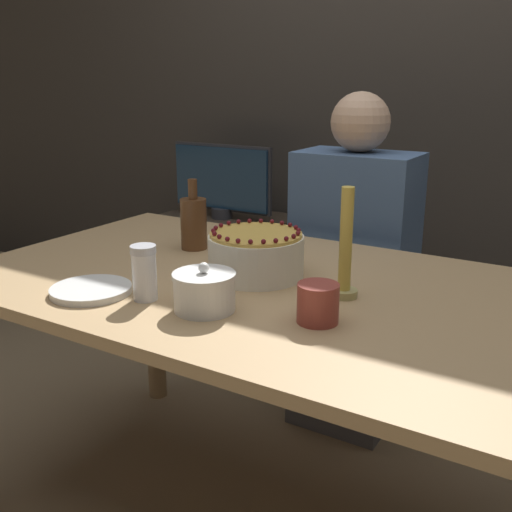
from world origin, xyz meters
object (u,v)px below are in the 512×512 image
object	(u,v)px
sugar_shaker	(144,272)
tv_monitor	(222,180)
bottle	(194,222)
cake	(256,254)
person_man_blue_shirt	(352,287)
candle	(345,254)
sugar_bowl	(204,291)

from	to	relation	value
sugar_shaker	tv_monitor	bearing A→B (deg)	117.98
bottle	tv_monitor	world-z (taller)	bottle
cake	sugar_shaker	world-z (taller)	sugar_shaker
cake	person_man_blue_shirt	xyz separation A→B (m)	(0.02, 0.62, -0.27)
sugar_shaker	candle	world-z (taller)	candle
candle	cake	bearing A→B (deg)	174.88
candle	person_man_blue_shirt	xyz separation A→B (m)	(-0.24, 0.65, -0.32)
bottle	person_man_blue_shirt	xyz separation A→B (m)	(0.31, 0.50, -0.30)
candle	bottle	size ratio (longest dim) A/B	1.24
sugar_bowl	cake	bearing A→B (deg)	95.83
sugar_shaker	person_man_blue_shirt	distance (m)	0.96
bottle	sugar_shaker	bearing A→B (deg)	-67.81
cake	tv_monitor	size ratio (longest dim) A/B	0.46
candle	bottle	world-z (taller)	candle
cake	candle	xyz separation A→B (m)	(0.25, -0.02, 0.05)
sugar_shaker	bottle	world-z (taller)	bottle
sugar_shaker	cake	bearing A→B (deg)	65.25
candle	person_man_blue_shirt	size ratio (longest dim) A/B	0.22
sugar_bowl	person_man_blue_shirt	size ratio (longest dim) A/B	0.12
candle	person_man_blue_shirt	bearing A→B (deg)	110.12
cake	candle	distance (m)	0.26
sugar_bowl	sugar_shaker	distance (m)	0.16
sugar_bowl	bottle	distance (m)	0.50
candle	sugar_bowl	bearing A→B (deg)	-133.82
candle	tv_monitor	distance (m)	1.55
person_man_blue_shirt	bottle	bearing A→B (deg)	58.22
person_man_blue_shirt	tv_monitor	distance (m)	1.00
sugar_bowl	person_man_blue_shirt	xyz separation A→B (m)	(-0.01, 0.88, -0.26)
candle	bottle	distance (m)	0.57
sugar_bowl	bottle	xyz separation A→B (m)	(-0.32, 0.38, 0.04)
person_man_blue_shirt	cake	bearing A→B (deg)	88.41
candle	tv_monitor	bearing A→B (deg)	135.21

